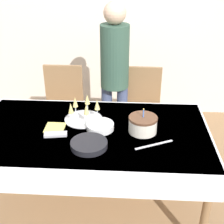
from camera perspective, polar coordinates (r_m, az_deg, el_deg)
ground_plane at (r=2.89m, az=-3.26°, el=-16.33°), size 12.00×12.00×0.00m
wall_back at (r=3.96m, az=-0.73°, el=18.28°), size 8.00×0.05×2.70m
dining_table at (r=2.48m, az=-3.67°, el=-5.29°), size 1.83×1.01×0.76m
dining_chair_far_left at (r=3.31m, az=-8.89°, el=0.75°), size 0.42×0.42×0.95m
dining_chair_far_right at (r=3.25m, az=5.25°, el=0.37°), size 0.43×0.43×0.95m
birthday_cake at (r=2.37m, az=5.66°, el=-2.30°), size 0.22×0.22×0.20m
champagne_tray at (r=2.53m, az=-5.24°, el=0.21°), size 0.31×0.31×0.18m
plate_stack_main at (r=2.22m, az=-4.23°, el=-5.92°), size 0.26×0.26×0.04m
plate_stack_dessert at (r=2.42m, az=-2.18°, el=-2.63°), size 0.21×0.21×0.05m
cake_knife at (r=2.26m, az=7.68°, el=-5.96°), size 0.28×0.14×0.00m
fork_pile at (r=2.38m, az=-10.27°, el=-4.05°), size 0.18×0.09×0.02m
napkin_pile at (r=2.47m, az=-10.39°, el=-2.85°), size 0.15×0.15×0.01m
person_standing at (r=3.09m, az=0.48°, el=7.92°), size 0.28×0.28×1.60m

